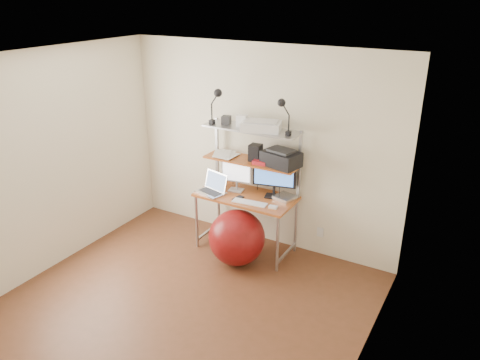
{
  "coord_description": "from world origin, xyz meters",
  "views": [
    {
      "loc": [
        2.5,
        -3.07,
        3.07
      ],
      "look_at": [
        0.08,
        1.15,
        1.06
      ],
      "focal_mm": 35.0,
      "sensor_mm": 36.0,
      "label": 1
    }
  ],
  "objects_px": {
    "printer": "(281,158)",
    "monitor_silver": "(237,173)",
    "exercise_ball": "(237,238)",
    "laptop": "(213,188)",
    "monitor_black": "(274,176)"
  },
  "relations": [
    {
      "from": "monitor_black",
      "to": "laptop",
      "type": "relative_size",
      "value": 1.27
    },
    {
      "from": "monitor_silver",
      "to": "monitor_black",
      "type": "xyz_separation_m",
      "value": [
        0.48,
        0.06,
        0.03
      ]
    },
    {
      "from": "monitor_silver",
      "to": "monitor_black",
      "type": "relative_size",
      "value": 0.83
    },
    {
      "from": "monitor_silver",
      "to": "monitor_black",
      "type": "distance_m",
      "value": 0.49
    },
    {
      "from": "monitor_silver",
      "to": "printer",
      "type": "distance_m",
      "value": 0.63
    },
    {
      "from": "monitor_black",
      "to": "exercise_ball",
      "type": "height_order",
      "value": "monitor_black"
    },
    {
      "from": "printer",
      "to": "monitor_silver",
      "type": "bearing_deg",
      "value": -161.61
    },
    {
      "from": "monitor_silver",
      "to": "laptop",
      "type": "bearing_deg",
      "value": -148.65
    },
    {
      "from": "exercise_ball",
      "to": "laptop",
      "type": "bearing_deg",
      "value": 154.41
    },
    {
      "from": "monitor_silver",
      "to": "exercise_ball",
      "type": "xyz_separation_m",
      "value": [
        0.24,
        -0.41,
        -0.63
      ]
    },
    {
      "from": "laptop",
      "to": "printer",
      "type": "bearing_deg",
      "value": 31.87
    },
    {
      "from": "printer",
      "to": "exercise_ball",
      "type": "distance_m",
      "value": 1.07
    },
    {
      "from": "monitor_silver",
      "to": "laptop",
      "type": "height_order",
      "value": "monitor_silver"
    },
    {
      "from": "printer",
      "to": "exercise_ball",
      "type": "xyz_separation_m",
      "value": [
        -0.33,
        -0.46,
        -0.91
      ]
    },
    {
      "from": "laptop",
      "to": "exercise_ball",
      "type": "distance_m",
      "value": 0.68
    }
  ]
}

